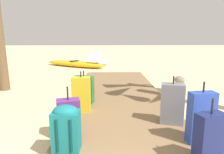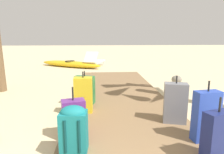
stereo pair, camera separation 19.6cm
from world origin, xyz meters
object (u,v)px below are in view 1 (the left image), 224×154
Objects in this scene: suitcase_navy at (209,139)px; kayak at (75,64)px; suitcase_yellow at (81,94)px; suitcase_grey at (172,104)px; backpack_teal at (66,127)px; suitcase_green at (84,89)px; lounge_chair at (99,60)px; suitcase_purple at (69,116)px; suitcase_blue at (201,118)px.

suitcase_navy reaches higher than kayak.
suitcase_yellow is at bearing -80.17° from kayak.
suitcase_grey is at bearing -20.72° from suitcase_yellow.
suitcase_green is (0.02, 1.93, -0.02)m from backpack_teal.
suitcase_yellow is 6.36m from lounge_chair.
suitcase_purple is at bearing -91.46° from lounge_chair.
suitcase_grey is 1.02× the size of suitcase_yellow.
suitcase_navy is at bearing -24.80° from suitcase_purple.
suitcase_purple is 1.90m from suitcase_blue.
suitcase_purple reaches higher than lounge_chair.
suitcase_navy is 2.80m from suitcase_green.
suitcase_blue is (1.79, -1.77, 0.06)m from suitcase_green.
suitcase_navy is 8.61m from kayak.
backpack_teal is 1.93m from suitcase_green.
suitcase_yellow is 6.54m from kayak.
suitcase_navy is at bearing -79.11° from lounge_chair.
kayak is at bearing 110.98° from suitcase_grey.
lounge_chair is at bearing -3.97° from kayak.
suitcase_yellow reaches higher than lounge_chair.
suitcase_navy is (0.07, -1.11, -0.04)m from suitcase_grey.
suitcase_blue reaches higher than suitcase_yellow.
suitcase_purple is 0.22× the size of kayak.
kayak is at bearing 97.99° from suitcase_purple.
suitcase_grey is 1.12× the size of suitcase_purple.
suitcase_yellow is (0.03, 1.39, 0.02)m from backpack_teal.
suitcase_purple is at bearing -169.47° from suitcase_grey.
suitcase_blue is at bearing -34.66° from suitcase_yellow.
suitcase_blue is (0.20, -0.63, 0.02)m from suitcase_grey.
suitcase_green is 6.01m from kayak.
suitcase_green is at bearing 144.45° from suitcase_grey.
suitcase_navy reaches higher than suitcase_green.
lounge_chair is 1.23m from kayak.
backpack_teal is 1.71m from suitcase_navy.
suitcase_green is at bearing 89.45° from backpack_teal.
suitcase_yellow is at bearing -89.16° from suitcase_green.
suitcase_navy is (1.74, -0.80, 0.04)m from suitcase_purple.
suitcase_navy is at bearing -10.72° from backpack_teal.
suitcase_grey reaches higher than suitcase_yellow.
suitcase_purple is 0.84× the size of suitcase_blue.
suitcase_yellow is 0.24× the size of kayak.
suitcase_grey is at bearing 107.29° from suitcase_blue.
suitcase_grey is 1.69m from suitcase_yellow.
suitcase_green is (0.08, 1.45, 0.03)m from suitcase_purple.
suitcase_blue is (0.13, 0.48, 0.05)m from suitcase_navy.
suitcase_purple is 1.92m from suitcase_navy.
suitcase_blue is 0.52× the size of lounge_chair.
suitcase_purple is 0.93× the size of suitcase_navy.
suitcase_blue reaches higher than suitcase_purple.
suitcase_purple reaches higher than kayak.
backpack_teal is 0.85× the size of suitcase_green.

